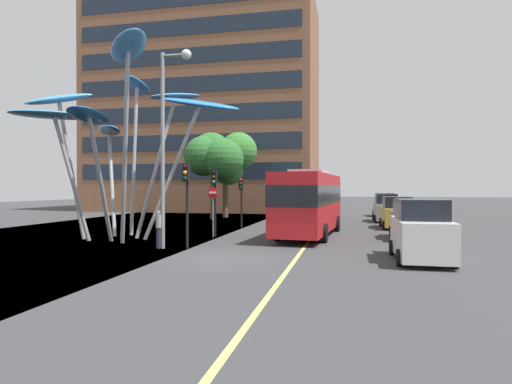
% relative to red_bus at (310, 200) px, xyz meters
% --- Properties ---
extents(ground, '(120.00, 240.00, 0.10)m').
position_rel_red_bus_xyz_m(ground, '(-3.32, -8.26, -2.08)').
color(ground, '#38383A').
extents(red_bus, '(3.27, 10.14, 3.72)m').
position_rel_red_bus_xyz_m(red_bus, '(0.00, 0.00, 0.00)').
color(red_bus, red).
rests_on(red_bus, ground).
extents(leaf_sculpture, '(11.63, 10.52, 9.52)m').
position_rel_red_bus_xyz_m(leaf_sculpture, '(-9.60, -3.77, 4.80)').
color(leaf_sculpture, '#9EA0A5').
rests_on(leaf_sculpture, ground).
extents(traffic_light_kerb_near, '(0.28, 0.42, 3.80)m').
position_rel_red_bus_xyz_m(traffic_light_kerb_near, '(-4.92, -6.36, 0.72)').
color(traffic_light_kerb_near, black).
rests_on(traffic_light_kerb_near, ground).
extents(traffic_light_kerb_far, '(0.28, 0.42, 3.72)m').
position_rel_red_bus_xyz_m(traffic_light_kerb_far, '(-5.16, -1.47, 0.66)').
color(traffic_light_kerb_far, black).
rests_on(traffic_light_kerb_far, ground).
extents(traffic_light_island_mid, '(0.28, 0.42, 3.41)m').
position_rel_red_bus_xyz_m(traffic_light_island_mid, '(-4.93, 3.69, 0.44)').
color(traffic_light_island_mid, black).
rests_on(traffic_light_island_mid, ground).
extents(car_parked_near, '(2.00, 4.20, 2.31)m').
position_rel_red_bus_xyz_m(car_parked_near, '(4.78, -7.50, -0.95)').
color(car_parked_near, silver).
rests_on(car_parked_near, ground).
extents(car_parked_mid, '(2.07, 3.88, 2.12)m').
position_rel_red_bus_xyz_m(car_parked_mid, '(5.44, -0.32, -1.03)').
color(car_parked_mid, gray).
rests_on(car_parked_mid, ground).
extents(car_parked_far, '(2.08, 4.15, 2.13)m').
position_rel_red_bus_xyz_m(car_parked_far, '(5.35, 5.93, -1.03)').
color(car_parked_far, gold).
rests_on(car_parked_far, ground).
extents(car_side_street, '(1.94, 4.21, 2.25)m').
position_rel_red_bus_xyz_m(car_side_street, '(5.10, 11.67, -0.99)').
color(car_side_street, gray).
rests_on(car_side_street, ground).
extents(car_far_side, '(2.08, 3.83, 2.23)m').
position_rel_red_bus_xyz_m(car_far_side, '(5.53, 18.51, -0.99)').
color(car_far_side, gold).
rests_on(car_far_side, ground).
extents(street_lamp, '(1.45, 0.44, 8.86)m').
position_rel_red_bus_xyz_m(street_lamp, '(-5.75, -6.41, 3.48)').
color(street_lamp, gray).
rests_on(street_lamp, ground).
extents(tree_pavement_near, '(4.56, 3.98, 7.89)m').
position_rel_red_bus_xyz_m(tree_pavement_near, '(-8.52, 14.07, 3.32)').
color(tree_pavement_near, brown).
rests_on(tree_pavement_near, ground).
extents(tree_pavement_far, '(5.32, 4.47, 7.63)m').
position_rel_red_bus_xyz_m(tree_pavement_far, '(-9.42, 11.51, 3.49)').
color(tree_pavement_far, brown).
rests_on(tree_pavement_far, ground).
extents(pedestrian, '(0.34, 0.34, 1.73)m').
position_rel_red_bus_xyz_m(pedestrian, '(-6.20, -6.39, -1.16)').
color(pedestrian, '#2D3342').
rests_on(pedestrian, ground).
extents(no_entry_sign, '(0.60, 0.12, 2.76)m').
position_rel_red_bus_xyz_m(no_entry_sign, '(-5.19, -1.67, -0.20)').
color(no_entry_sign, gray).
rests_on(no_entry_sign, ground).
extents(backdrop_building, '(26.68, 13.57, 24.95)m').
position_rel_red_bus_xyz_m(backdrop_building, '(-15.03, 26.35, 10.45)').
color(backdrop_building, brown).
rests_on(backdrop_building, ground).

